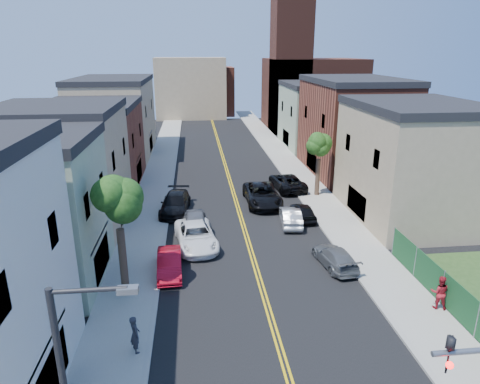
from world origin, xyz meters
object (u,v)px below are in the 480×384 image
object	(u,v)px
silver_car_right	(290,217)
dark_car_right_far	(287,182)
white_pickup	(196,236)
grey_car_left	(196,224)
red_sedan	(170,264)
black_car_right	(303,211)
grey_car_right	(335,257)
black_car_left	(175,203)
black_suv_lane	(262,195)
pedestrian_left	(135,334)
pedestrian_right	(440,292)

from	to	relation	value
silver_car_right	dark_car_right_far	xyz separation A→B (m)	(1.70, 9.12, 0.09)
white_pickup	grey_car_left	bearing A→B (deg)	82.51
red_sedan	black_car_right	world-z (taller)	red_sedan
grey_car_right	dark_car_right_far	distance (m)	16.26
black_car_left	black_car_right	distance (m)	10.94
black_suv_lane	pedestrian_left	bearing A→B (deg)	-115.51
red_sedan	black_car_left	size ratio (longest dim) A/B	0.74
grey_car_left	dark_car_right_far	distance (m)	13.81
red_sedan	grey_car_left	bearing A→B (deg)	71.37
white_pickup	dark_car_right_far	world-z (taller)	dark_car_right_far
white_pickup	black_suv_lane	world-z (taller)	black_suv_lane
black_car_left	pedestrian_right	bearing A→B (deg)	-43.26
black_suv_lane	black_car_left	bearing A→B (deg)	-171.31
red_sedan	grey_car_right	size ratio (longest dim) A/B	0.96
grey_car_left	grey_car_right	size ratio (longest dim) A/B	1.08
white_pickup	pedestrian_right	distance (m)	16.00
white_pickup	dark_car_right_far	distance (m)	15.40
black_car_left	pedestrian_right	distance (m)	21.97
red_sedan	pedestrian_right	world-z (taller)	pedestrian_right
grey_car_left	black_suv_lane	world-z (taller)	black_suv_lane
red_sedan	silver_car_right	bearing A→B (deg)	34.37
black_car_right	pedestrian_left	size ratio (longest dim) A/B	2.12
pedestrian_left	pedestrian_right	xyz separation A→B (m)	(15.80, 1.83, 0.03)
black_car_left	dark_car_right_far	bearing A→B (deg)	30.88
silver_car_right	black_suv_lane	xyz separation A→B (m)	(-1.49, 5.11, 0.19)
black_car_right	black_suv_lane	world-z (taller)	black_suv_lane
black_car_right	pedestrian_right	xyz separation A→B (m)	(4.00, -13.72, 0.43)
white_pickup	black_car_left	xyz separation A→B (m)	(-1.70, 6.96, 0.03)
red_sedan	black_suv_lane	world-z (taller)	black_suv_lane
black_car_left	white_pickup	bearing A→B (deg)	-71.17
black_car_left	black_car_right	xyz separation A→B (m)	(10.60, -2.70, -0.16)
black_suv_lane	pedestrian_left	xyz separation A→B (m)	(-9.01, -19.55, 0.18)
pedestrian_left	dark_car_right_far	bearing A→B (deg)	-49.65
white_pickup	pedestrian_right	xyz separation A→B (m)	(12.90, -9.46, 0.30)
silver_car_right	pedestrian_right	size ratio (longest dim) A/B	2.25
pedestrian_left	pedestrian_right	size ratio (longest dim) A/B	0.97
pedestrian_right	black_suv_lane	bearing A→B (deg)	-48.02
black_car_left	pedestrian_left	bearing A→B (deg)	-88.66
grey_car_right	red_sedan	bearing A→B (deg)	-8.07
grey_car_right	silver_car_right	distance (m)	7.26
black_suv_lane	pedestrian_right	size ratio (longest dim) A/B	3.39
grey_car_right	black_suv_lane	bearing A→B (deg)	-84.27
red_sedan	pedestrian_left	world-z (taller)	pedestrian_left
black_car_right	black_suv_lane	bearing A→B (deg)	-56.39
grey_car_left	black_car_left	bearing A→B (deg)	107.94
red_sedan	white_pickup	distance (m)	4.21
black_suv_lane	dark_car_right_far	bearing A→B (deg)	50.79
silver_car_right	pedestrian_right	bearing A→B (deg)	118.53
grey_car_left	black_car_left	xyz separation A→B (m)	(-1.70, 4.89, 0.01)
pedestrian_left	pedestrian_right	bearing A→B (deg)	-105.68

